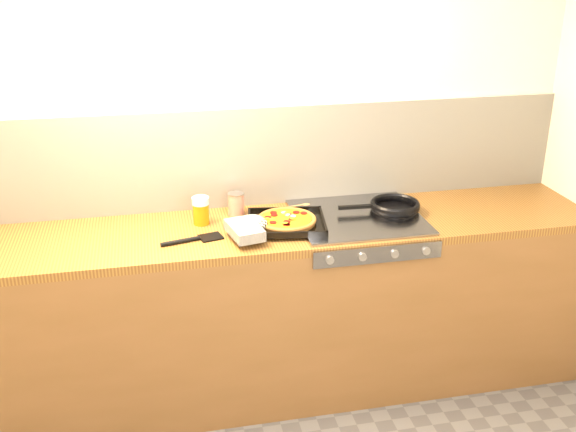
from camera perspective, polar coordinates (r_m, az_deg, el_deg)
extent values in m
plane|color=beige|center=(3.34, -2.84, 6.69)|extent=(3.20, 0.00, 3.20)
cube|color=silver|center=(3.35, -2.78, 4.99)|extent=(3.20, 0.02, 0.50)
cube|color=brown|center=(3.39, -1.74, -8.17)|extent=(3.20, 0.60, 0.86)
cube|color=olive|center=(3.18, -1.84, -1.17)|extent=(3.20, 0.60, 0.04)
cube|color=gray|center=(3.04, 7.59, -3.19)|extent=(0.60, 0.03, 0.08)
cylinder|color=#A5A5AA|center=(2.96, 3.56, -3.72)|extent=(0.04, 0.02, 0.04)
cylinder|color=#A5A5AA|center=(3.00, 6.33, -3.45)|extent=(0.04, 0.02, 0.04)
cylinder|color=#A5A5AA|center=(3.05, 9.02, -3.17)|extent=(0.04, 0.02, 0.04)
cylinder|color=#A5A5AA|center=(3.10, 11.61, -2.90)|extent=(0.04, 0.02, 0.04)
cube|color=gray|center=(3.27, 5.93, -0.11)|extent=(0.60, 0.56, 0.02)
cube|color=black|center=(3.14, -0.13, -0.68)|extent=(0.40, 0.36, 0.01)
cube|color=black|center=(3.27, -0.29, 0.59)|extent=(0.35, 0.06, 0.02)
cube|color=black|center=(3.00, 0.05, -1.54)|extent=(0.35, 0.06, 0.02)
cube|color=black|center=(3.15, 3.01, -0.35)|extent=(0.06, 0.31, 0.02)
cube|color=black|center=(3.13, -3.29, -0.50)|extent=(0.06, 0.31, 0.02)
cylinder|color=#AA7531|center=(3.14, -0.13, -0.44)|extent=(0.30, 0.30, 0.02)
torus|color=#AA7531|center=(3.13, -0.13, -0.29)|extent=(0.32, 0.32, 0.02)
cylinder|color=#C88A18|center=(3.13, -0.13, -0.26)|extent=(0.27, 0.27, 0.01)
cylinder|color=maroon|center=(3.12, 0.32, -0.24)|extent=(0.04, 0.04, 0.00)
cylinder|color=maroon|center=(3.19, -1.23, 0.29)|extent=(0.04, 0.04, 0.00)
cylinder|color=maroon|center=(3.06, -0.14, -0.73)|extent=(0.04, 0.04, 0.00)
cylinder|color=maroon|center=(3.14, -1.71, -0.11)|extent=(0.04, 0.04, 0.00)
cylinder|color=maroon|center=(3.19, 0.70, 0.31)|extent=(0.04, 0.04, 0.00)
cylinder|color=maroon|center=(3.17, 0.04, 0.12)|extent=(0.04, 0.04, 0.00)
cylinder|color=maroon|center=(3.08, -1.29, -0.55)|extent=(0.04, 0.04, 0.00)
cylinder|color=maroon|center=(3.18, 1.35, 0.25)|extent=(0.04, 0.04, 0.00)
cylinder|color=maroon|center=(3.06, -0.11, -0.71)|extent=(0.04, 0.04, 0.00)
cylinder|color=maroon|center=(3.09, -0.09, -0.48)|extent=(0.04, 0.04, 0.00)
cylinder|color=maroon|center=(3.16, -1.18, 0.08)|extent=(0.04, 0.04, 0.00)
ellipsoid|color=yellow|center=(3.11, -1.38, -0.27)|extent=(0.03, 0.02, 0.01)
ellipsoid|color=yellow|center=(3.12, -1.76, -0.23)|extent=(0.03, 0.02, 0.01)
ellipsoid|color=yellow|center=(3.17, -0.32, 0.15)|extent=(0.03, 0.02, 0.01)
ellipsoid|color=yellow|center=(3.20, -0.42, 0.38)|extent=(0.03, 0.02, 0.01)
ellipsoid|color=yellow|center=(3.07, -0.26, -0.61)|extent=(0.03, 0.02, 0.01)
ellipsoid|color=yellow|center=(3.12, 0.44, -0.24)|extent=(0.03, 0.02, 0.01)
ellipsoid|color=yellow|center=(3.13, 0.24, -0.14)|extent=(0.03, 0.02, 0.01)
ellipsoid|color=yellow|center=(3.10, -1.31, -0.33)|extent=(0.03, 0.02, 0.01)
ellipsoid|color=yellow|center=(3.19, -0.11, 0.29)|extent=(0.03, 0.02, 0.01)
ellipsoid|color=silver|center=(3.19, -0.37, 0.32)|extent=(0.03, 0.03, 0.01)
ellipsoid|color=silver|center=(3.16, 0.00, 0.10)|extent=(0.03, 0.03, 0.01)
ellipsoid|color=silver|center=(3.15, 0.44, 0.00)|extent=(0.03, 0.03, 0.01)
cube|color=black|center=(3.01, -3.71, -1.20)|extent=(0.17, 0.23, 0.05)
ellipsoid|color=black|center=(3.10, -3.06, -0.46)|extent=(0.14, 0.14, 0.05)
cylinder|color=black|center=(3.03, -2.45, -0.97)|extent=(0.09, 0.10, 0.05)
cylinder|color=black|center=(3.35, 9.02, 0.54)|extent=(0.24, 0.24, 0.01)
torus|color=black|center=(3.34, 9.04, 0.90)|extent=(0.26, 0.26, 0.03)
cube|color=black|center=(3.29, 5.79, 0.77)|extent=(0.18, 0.03, 0.02)
cylinder|color=#991C0C|center=(3.29, -4.42, 1.02)|extent=(0.10, 0.10, 0.10)
cylinder|color=#B2B2B7|center=(3.27, -4.44, 1.88)|extent=(0.10, 0.10, 0.01)
cylinder|color=#B2B2B7|center=(3.31, -4.39, 0.16)|extent=(0.10, 0.10, 0.01)
cylinder|color=orange|center=(3.20, -7.37, 0.17)|extent=(0.10, 0.10, 0.10)
cylinder|color=silver|center=(3.18, -7.43, 1.29)|extent=(0.10, 0.10, 0.03)
cylinder|color=#996E41|center=(3.34, -0.70, 0.58)|extent=(0.26, 0.06, 0.02)
ellipsoid|color=#996E41|center=(3.39, 1.51, 0.91)|extent=(0.06, 0.05, 0.02)
cube|color=black|center=(3.07, -6.55, -1.77)|extent=(0.12, 0.11, 0.01)
cylinder|color=black|center=(3.03, -9.09, -2.13)|extent=(0.18, 0.06, 0.02)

